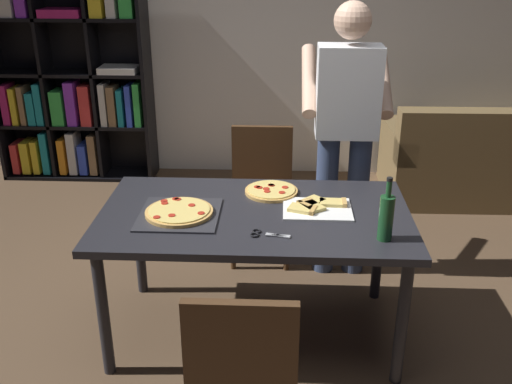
% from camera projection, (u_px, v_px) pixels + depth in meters
% --- Properties ---
extents(ground_plane, '(12.00, 12.00, 0.00)m').
position_uv_depth(ground_plane, '(255.00, 330.00, 3.33)').
color(ground_plane, brown).
extents(back_wall, '(6.40, 0.10, 2.80)m').
position_uv_depth(back_wall, '(269.00, 22.00, 5.17)').
color(back_wall, silver).
rests_on(back_wall, ground_plane).
extents(dining_table, '(1.63, 0.93, 0.75)m').
position_uv_depth(dining_table, '(255.00, 225.00, 3.07)').
color(dining_table, '#232328').
rests_on(dining_table, ground_plane).
extents(chair_near_camera, '(0.42, 0.42, 0.90)m').
position_uv_depth(chair_near_camera, '(243.00, 371.00, 2.26)').
color(chair_near_camera, '#472D19').
rests_on(chair_near_camera, ground_plane).
extents(chair_far_side, '(0.42, 0.42, 0.90)m').
position_uv_depth(chair_far_side, '(261.00, 185.00, 4.00)').
color(chair_far_side, '#472D19').
rests_on(chair_far_side, ground_plane).
extents(couch, '(1.71, 0.87, 0.85)m').
position_uv_depth(couch, '(488.00, 165.00, 4.96)').
color(couch, brown).
rests_on(couch, ground_plane).
extents(bookshelf, '(1.40, 0.35, 1.95)m').
position_uv_depth(bookshelf, '(71.00, 78.00, 5.23)').
color(bookshelf, black).
rests_on(bookshelf, ground_plane).
extents(person_serving_pizza, '(0.55, 0.54, 1.75)m').
position_uv_depth(person_serving_pizza, '(346.00, 127.00, 3.59)').
color(person_serving_pizza, '#38476B').
rests_on(person_serving_pizza, ground_plane).
extents(pepperoni_pizza_on_tray, '(0.41, 0.41, 0.04)m').
position_uv_depth(pepperoni_pizza_on_tray, '(179.00, 213.00, 2.99)').
color(pepperoni_pizza_on_tray, '#2D2D33').
rests_on(pepperoni_pizza_on_tray, dining_table).
extents(pizza_slices_on_towel, '(0.36, 0.28, 0.03)m').
position_uv_depth(pizza_slices_on_towel, '(316.00, 207.00, 3.07)').
color(pizza_slices_on_towel, white).
rests_on(pizza_slices_on_towel, dining_table).
extents(wine_bottle, '(0.07, 0.07, 0.32)m').
position_uv_depth(wine_bottle, '(386.00, 217.00, 2.71)').
color(wine_bottle, '#194723').
rests_on(wine_bottle, dining_table).
extents(kitchen_scissors, '(0.20, 0.09, 0.01)m').
position_uv_depth(kitchen_scissors, '(264.00, 234.00, 2.80)').
color(kitchen_scissors, silver).
rests_on(kitchen_scissors, dining_table).
extents(second_pizza_plain, '(0.30, 0.30, 0.03)m').
position_uv_depth(second_pizza_plain, '(271.00, 191.00, 3.27)').
color(second_pizza_plain, tan).
rests_on(second_pizza_plain, dining_table).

